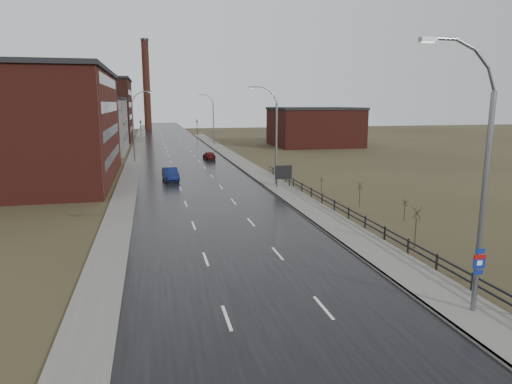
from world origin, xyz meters
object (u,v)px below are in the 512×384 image
car_near (170,175)px  car_far (209,156)px  streetlight_main (479,184)px  billboard (283,173)px

car_near → car_far: (7.32, 20.23, -0.11)m
car_near → car_far: size_ratio=1.20×
streetlight_main → billboard: bearing=88.9°
billboard → car_far: 28.40m
streetlight_main → car_far: streetlight_main is taller
billboard → car_near: 14.49m
streetlight_main → car_near: streetlight_main is taller
billboard → car_near: bearing=147.7°
streetlight_main → car_far: size_ratio=2.98×
car_near → car_far: car_near is taller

